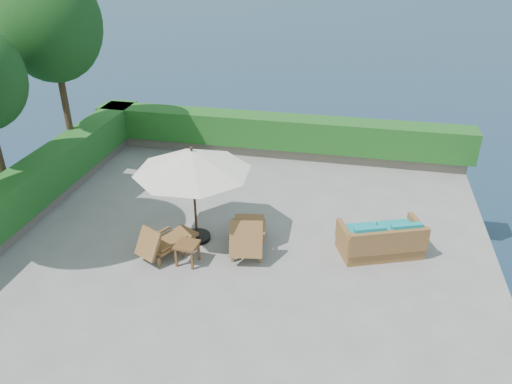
% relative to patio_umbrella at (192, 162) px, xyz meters
% --- Properties ---
extents(ground, '(12.00, 12.00, 0.00)m').
position_rel_patio_umbrella_xyz_m(ground, '(1.04, -0.13, -2.07)').
color(ground, gray).
rests_on(ground, ground).
extents(foundation, '(12.00, 12.00, 3.00)m').
position_rel_patio_umbrella_xyz_m(foundation, '(1.04, -0.13, -3.62)').
color(foundation, '#565044').
rests_on(foundation, ocean).
extents(ocean, '(600.00, 600.00, 0.00)m').
position_rel_patio_umbrella_xyz_m(ocean, '(1.04, -0.13, -5.07)').
color(ocean, '#152F42').
rests_on(ocean, ground).
extents(planter_wall_far, '(12.00, 0.60, 0.36)m').
position_rel_patio_umbrella_xyz_m(planter_wall_far, '(1.04, 5.47, -1.89)').
color(planter_wall_far, slate).
rests_on(planter_wall_far, ground).
extents(planter_wall_left, '(0.60, 12.00, 0.36)m').
position_rel_patio_umbrella_xyz_m(planter_wall_left, '(-4.56, -0.13, -1.89)').
color(planter_wall_left, slate).
rests_on(planter_wall_left, ground).
extents(hedge_far, '(12.40, 0.90, 1.00)m').
position_rel_patio_umbrella_xyz_m(hedge_far, '(1.04, 5.47, -1.22)').
color(hedge_far, '#1A4714').
rests_on(hedge_far, planter_wall_far).
extents(hedge_left, '(0.90, 12.40, 1.00)m').
position_rel_patio_umbrella_xyz_m(hedge_left, '(-4.56, -0.13, -1.22)').
color(hedge_left, '#1A4714').
rests_on(hedge_left, planter_wall_left).
extents(tree_far, '(2.80, 2.80, 6.03)m').
position_rel_patio_umbrella_xyz_m(tree_far, '(-4.96, 3.07, 2.34)').
color(tree_far, '#48301B').
rests_on(tree_far, ground).
extents(patio_umbrella, '(3.51, 3.51, 2.45)m').
position_rel_patio_umbrella_xyz_m(patio_umbrella, '(0.00, 0.00, 0.00)').
color(patio_umbrella, black).
rests_on(patio_umbrella, ground).
extents(lounge_left, '(1.21, 1.58, 0.85)m').
position_rel_patio_umbrella_xyz_m(lounge_left, '(-0.52, -0.78, -1.71)').
color(lounge_left, brown).
rests_on(lounge_left, ground).
extents(lounge_right, '(1.02, 1.90, 1.04)m').
position_rel_patio_umbrella_xyz_m(lounge_right, '(1.32, -0.18, -1.63)').
color(lounge_right, brown).
rests_on(lounge_right, ground).
extents(side_table, '(0.53, 0.53, 0.52)m').
position_rel_patio_umbrella_xyz_m(side_table, '(0.11, -1.00, -1.64)').
color(side_table, brown).
rests_on(side_table, ground).
extents(wicker_loveseat, '(2.10, 1.57, 0.93)m').
position_rel_patio_umbrella_xyz_m(wicker_loveseat, '(4.38, 0.28, -1.71)').
color(wicker_loveseat, brown).
rests_on(wicker_loveseat, ground).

